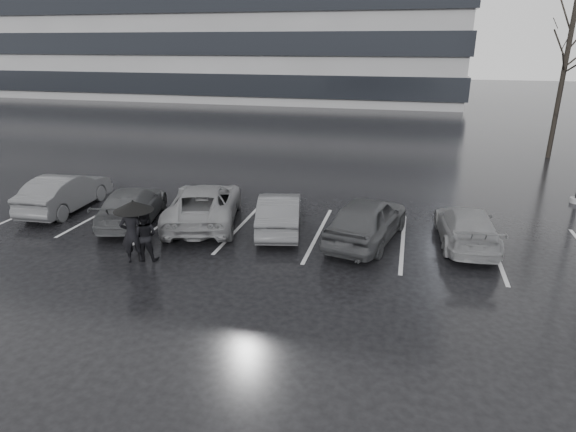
% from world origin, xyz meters
% --- Properties ---
extents(ground, '(160.00, 160.00, 0.00)m').
position_xyz_m(ground, '(0.00, 0.00, 0.00)').
color(ground, black).
rests_on(ground, ground).
extents(car_main, '(2.68, 4.66, 1.49)m').
position_xyz_m(car_main, '(2.23, 2.27, 0.75)').
color(car_main, black).
rests_on(car_main, ground).
extents(car_west_a, '(2.17, 4.13, 1.30)m').
position_xyz_m(car_west_a, '(-0.76, 2.52, 0.65)').
color(car_west_a, '#2E2E31').
rests_on(car_west_a, ground).
extents(car_west_b, '(3.55, 5.45, 1.39)m').
position_xyz_m(car_west_b, '(-3.55, 2.57, 0.70)').
color(car_west_b, '#545456').
rests_on(car_west_b, ground).
extents(car_west_c, '(2.80, 4.58, 1.24)m').
position_xyz_m(car_west_c, '(-6.11, 2.05, 0.62)').
color(car_west_c, black).
rests_on(car_west_c, ground).
extents(car_west_d, '(1.73, 4.32, 1.40)m').
position_xyz_m(car_west_d, '(-9.29, 2.59, 0.70)').
color(car_west_d, '#2E2E31').
rests_on(car_west_d, ground).
extents(car_east, '(1.93, 4.22, 1.19)m').
position_xyz_m(car_east, '(5.33, 2.81, 0.60)').
color(car_east, '#545456').
rests_on(car_east, ground).
extents(pedestrian_left, '(0.77, 0.71, 1.77)m').
position_xyz_m(pedestrian_left, '(-4.25, -0.98, 0.89)').
color(pedestrian_left, black).
rests_on(pedestrian_left, ground).
extents(pedestrian_right, '(0.79, 0.65, 1.52)m').
position_xyz_m(pedestrian_right, '(-3.96, -0.77, 0.76)').
color(pedestrian_right, black).
rests_on(pedestrian_right, ground).
extents(umbrella, '(1.13, 1.13, 1.91)m').
position_xyz_m(umbrella, '(-4.12, -0.97, 1.74)').
color(umbrella, black).
rests_on(umbrella, ground).
extents(stall_stripes, '(19.72, 5.00, 0.00)m').
position_xyz_m(stall_stripes, '(-0.80, 2.50, 0.00)').
color(stall_stripes, '#B2B2B4').
rests_on(stall_stripes, ground).
extents(tree_north, '(0.26, 0.26, 8.50)m').
position_xyz_m(tree_north, '(11.00, 17.00, 4.25)').
color(tree_north, black).
rests_on(tree_north, ground).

